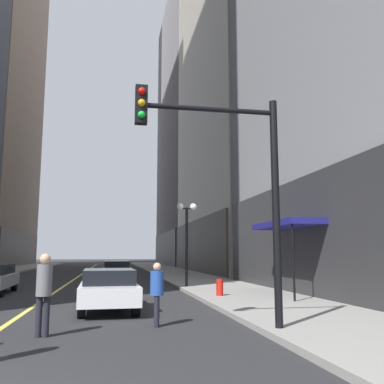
# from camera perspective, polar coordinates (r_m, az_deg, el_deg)

# --- Properties ---
(ground_plane) EXTENTS (200.00, 200.00, 0.00)m
(ground_plane) POSITION_cam_1_polar(r_m,az_deg,el_deg) (40.56, -14.50, -10.59)
(ground_plane) COLOR #262628
(sidewalk_right) EXTENTS (4.50, 78.00, 0.15)m
(sidewalk_right) POSITION_cam_1_polar(r_m,az_deg,el_deg) (40.86, -2.67, -10.72)
(sidewalk_right) COLOR gray
(sidewalk_right) RESTS_ON ground
(lane_centre_stripe) EXTENTS (0.16, 70.00, 0.01)m
(lane_centre_stripe) POSITION_cam_1_polar(r_m,az_deg,el_deg) (40.56, -14.50, -10.59)
(lane_centre_stripe) COLOR #E5D64C
(lane_centre_stripe) RESTS_ON ground
(building_right_mid) EXTENTS (14.57, 24.00, 45.46)m
(building_right_mid) POSITION_cam_1_polar(r_m,az_deg,el_deg) (47.49, 9.54, 17.86)
(building_right_mid) COLOR #B7AD99
(building_right_mid) RESTS_ON ground
(building_right_far) EXTENTS (15.39, 26.00, 43.98)m
(building_right_far) POSITION_cam_1_polar(r_m,az_deg,el_deg) (70.18, 2.68, 8.37)
(building_right_far) COLOR gray
(building_right_far) RESTS_ON ground
(storefront_awning_right) EXTENTS (1.60, 4.39, 3.12)m
(storefront_awning_right) POSITION_cam_1_polar(r_m,az_deg,el_deg) (17.89, 12.74, -4.34)
(storefront_awning_right) COLOR navy
(storefront_awning_right) RESTS_ON ground
(car_white) EXTENTS (1.90, 4.36, 1.32)m
(car_white) POSITION_cam_1_polar(r_m,az_deg,el_deg) (14.22, -11.18, -12.56)
(car_white) COLOR silver
(car_white) RESTS_ON ground
(car_green) EXTENTS (1.85, 4.17, 1.32)m
(car_green) POSITION_cam_1_polar(r_m,az_deg,el_deg) (29.48, -10.08, -10.30)
(car_green) COLOR #196038
(car_green) RESTS_ON ground
(pedestrian_in_blue_hoodie) EXTENTS (0.37, 0.37, 1.59)m
(pedestrian_in_blue_hoodie) POSITION_cam_1_polar(r_m,az_deg,el_deg) (11.05, -4.75, -12.92)
(pedestrian_in_blue_hoodie) COLOR black
(pedestrian_in_blue_hoodie) RESTS_ON ground
(pedestrian_in_grey_suit) EXTENTS (0.36, 0.36, 1.82)m
(pedestrian_in_grey_suit) POSITION_cam_1_polar(r_m,az_deg,el_deg) (10.20, -19.31, -12.05)
(pedestrian_in_grey_suit) COLOR black
(pedestrian_in_grey_suit) RESTS_ON ground
(traffic_light_near_right) EXTENTS (3.43, 0.35, 5.65)m
(traffic_light_near_right) POSITION_cam_1_polar(r_m,az_deg,el_deg) (9.95, 5.47, 2.91)
(traffic_light_near_right) COLOR black
(traffic_light_near_right) RESTS_ON ground
(street_lamp_right_mid) EXTENTS (1.06, 0.36, 4.43)m
(street_lamp_right_mid) POSITION_cam_1_polar(r_m,az_deg,el_deg) (22.11, -0.72, -4.55)
(street_lamp_right_mid) COLOR black
(street_lamp_right_mid) RESTS_ON ground
(fire_hydrant_right) EXTENTS (0.28, 0.28, 0.80)m
(fire_hydrant_right) POSITION_cam_1_polar(r_m,az_deg,el_deg) (17.42, 3.75, -12.93)
(fire_hydrant_right) COLOR red
(fire_hydrant_right) RESTS_ON ground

